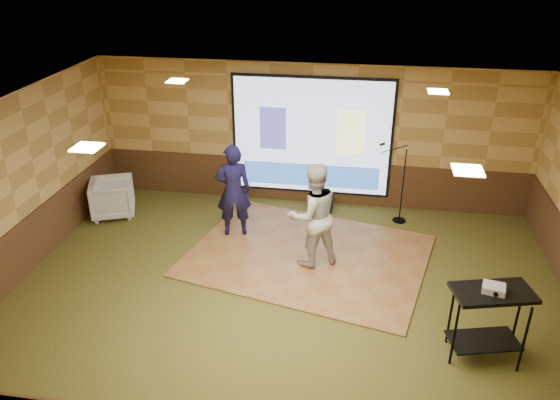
% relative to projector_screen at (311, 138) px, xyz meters
% --- Properties ---
extents(ground, '(9.00, 9.00, 0.00)m').
position_rel_projector_screen_xyz_m(ground, '(0.00, -3.44, -1.47)').
color(ground, '#2D3417').
rests_on(ground, ground).
extents(room_shell, '(9.04, 7.04, 3.02)m').
position_rel_projector_screen_xyz_m(room_shell, '(0.00, -3.44, 0.62)').
color(room_shell, tan).
rests_on(room_shell, ground).
extents(wainscot_back, '(9.00, 0.04, 0.95)m').
position_rel_projector_screen_xyz_m(wainscot_back, '(0.00, 0.04, -1.00)').
color(wainscot_back, '#452D17').
rests_on(wainscot_back, ground).
extents(wainscot_left, '(0.04, 7.00, 0.95)m').
position_rel_projector_screen_xyz_m(wainscot_left, '(-4.48, -3.44, -1.00)').
color(wainscot_left, '#452D17').
rests_on(wainscot_left, ground).
extents(projector_screen, '(3.32, 0.06, 2.52)m').
position_rel_projector_screen_xyz_m(projector_screen, '(0.00, 0.00, 0.00)').
color(projector_screen, black).
rests_on(projector_screen, room_shell).
extents(downlight_nw, '(0.32, 0.32, 0.02)m').
position_rel_projector_screen_xyz_m(downlight_nw, '(-2.20, -1.64, 1.50)').
color(downlight_nw, beige).
rests_on(downlight_nw, room_shell).
extents(downlight_ne, '(0.32, 0.32, 0.02)m').
position_rel_projector_screen_xyz_m(downlight_ne, '(2.20, -1.64, 1.50)').
color(downlight_ne, beige).
rests_on(downlight_ne, room_shell).
extents(downlight_sw, '(0.32, 0.32, 0.02)m').
position_rel_projector_screen_xyz_m(downlight_sw, '(-2.20, -4.94, 1.50)').
color(downlight_sw, beige).
rests_on(downlight_sw, room_shell).
extents(downlight_se, '(0.32, 0.32, 0.02)m').
position_rel_projector_screen_xyz_m(downlight_se, '(2.20, -4.94, 1.50)').
color(downlight_se, beige).
rests_on(downlight_se, room_shell).
extents(dance_floor, '(4.72, 3.99, 0.03)m').
position_rel_projector_screen_xyz_m(dance_floor, '(0.21, -2.21, -1.46)').
color(dance_floor, olive).
rests_on(dance_floor, ground).
extents(player_left, '(0.76, 0.60, 1.82)m').
position_rel_projector_screen_xyz_m(player_left, '(-1.28, -1.64, -0.54)').
color(player_left, '#14123A').
rests_on(player_left, dance_floor).
extents(player_right, '(1.15, 1.07, 1.88)m').
position_rel_projector_screen_xyz_m(player_right, '(0.31, -2.44, -0.51)').
color(player_right, '#BCB6AC').
rests_on(player_right, dance_floor).
extents(av_table, '(1.04, 0.55, 1.09)m').
position_rel_projector_screen_xyz_m(av_table, '(2.87, -4.42, -0.68)').
color(av_table, black).
rests_on(av_table, ground).
extents(projector, '(0.32, 0.29, 0.09)m').
position_rel_projector_screen_xyz_m(projector, '(2.86, -4.43, -0.33)').
color(projector, silver).
rests_on(projector, av_table).
extents(mic_stand, '(0.66, 0.27, 1.67)m').
position_rel_projector_screen_xyz_m(mic_stand, '(1.84, -0.57, -0.98)').
color(mic_stand, black).
rests_on(mic_stand, ground).
extents(banquet_chair, '(1.10, 1.09, 0.78)m').
position_rel_projector_screen_xyz_m(banquet_chair, '(-3.94, -1.23, -1.09)').
color(banquet_chair, gray).
rests_on(banquet_chair, ground).
extents(duffel_bag, '(0.48, 0.33, 0.29)m').
position_rel_projector_screen_xyz_m(duffel_bag, '(0.28, -0.34, -1.33)').
color(duffel_bag, black).
rests_on(duffel_bag, ground).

